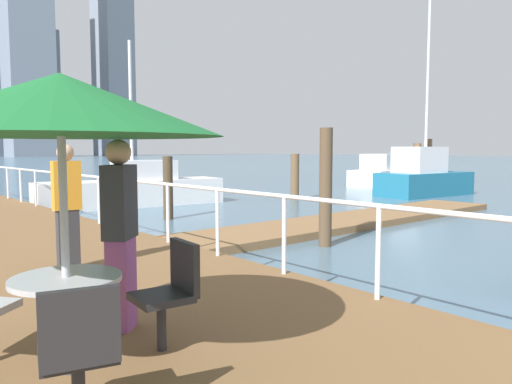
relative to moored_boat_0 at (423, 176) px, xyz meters
name	(u,v)px	position (x,y,z in m)	size (l,w,h in m)	color
ground_plane	(83,201)	(-12.37, 7.92, -0.86)	(300.00, 300.00, 0.00)	slate
floating_dock	(345,221)	(-9.40, -3.16, -0.77)	(12.95, 2.00, 0.18)	olive
boardwalk_railing	(113,189)	(-15.52, -1.77, 0.36)	(0.06, 28.53, 1.08)	white
dock_piling_0	(428,167)	(0.77, 0.22, 0.41)	(0.31, 0.31, 2.55)	#473826
dock_piling_1	(326,188)	(-12.13, -4.79, 0.40)	(0.27, 0.27, 2.53)	brown
dock_piling_2	(168,188)	(-12.54, 0.98, 0.07)	(0.29, 0.29, 1.87)	#473826
dock_piling_3	(295,177)	(-5.55, 2.59, 0.08)	(0.35, 0.35, 1.89)	brown
dock_piling_4	(417,168)	(0.74, 0.79, 0.32)	(0.36, 0.36, 2.36)	brown
moored_boat_0	(423,176)	(0.00, 0.00, 0.00)	(4.88, 2.40, 9.86)	#1E6B8C
moored_boat_2	(135,189)	(-11.65, 4.83, -0.23)	(6.89, 2.39, 5.96)	white
moored_boat_4	(387,174)	(3.83, 4.52, -0.21)	(5.58, 2.58, 1.81)	white
cafe_table_round	(66,286)	(-18.81, -8.09, 0.20)	(0.80, 0.80, 0.74)	#ADADB2
patio_umbrella	(60,105)	(-18.81, -8.09, 1.53)	(2.35, 2.35, 2.22)	#B2B2B7
cafe_chair_0	(172,286)	(-17.97, -8.17, 0.06)	(0.51, 0.49, 0.90)	#262628
cafe_chair_2	(79,346)	(-19.04, -8.90, 0.06)	(0.55, 0.57, 0.90)	#262628
pedestrian_0	(120,231)	(-18.09, -7.49, 0.46)	(0.41, 0.41, 1.77)	#994C8C
pedestrian_1	(67,205)	(-17.64, -4.89, 0.45)	(0.39, 0.27, 1.75)	#333338
skyline_tower_6	(45,94)	(33.17, 152.38, 18.85)	(6.92, 8.92, 39.43)	slate
skyline_tower_7	(113,65)	(52.64, 143.96, 28.90)	(9.57, 11.97, 59.53)	gray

